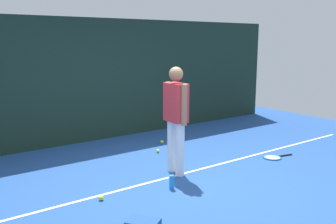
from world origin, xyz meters
The scene contains 9 objects.
ground_plane centered at (0.00, 0.00, 0.00)m, with size 12.00×12.00×0.00m, color #234C93.
back_fence centered at (0.00, 3.00, 1.28)m, with size 10.00×0.10×2.55m, color #192D23.
court_line centered at (0.00, 0.24, 0.00)m, with size 9.00×0.05×0.00m, color white.
tennis_player centered at (0.10, 0.33, 0.97)m, with size 0.24×0.53×1.70m.
tennis_racket centered at (2.02, -0.08, 0.01)m, with size 0.64×0.39×0.03m.
tennis_ball_near_player centered at (0.94, 1.90, 0.03)m, with size 0.07×0.07×0.07m, color #CCE033.
tennis_ball_by_fence centered at (0.50, 1.42, 0.03)m, with size 0.07×0.07×0.07m, color #CCE033.
tennis_ball_mid_court centered at (-1.33, 0.08, 0.03)m, with size 0.07×0.07×0.07m, color #CCE033.
water_bottle centered at (-0.34, -0.15, 0.10)m, with size 0.07×0.07×0.20m, color #268CD8.
Camera 1 is at (-3.36, -4.21, 2.09)m, focal length 40.00 mm.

